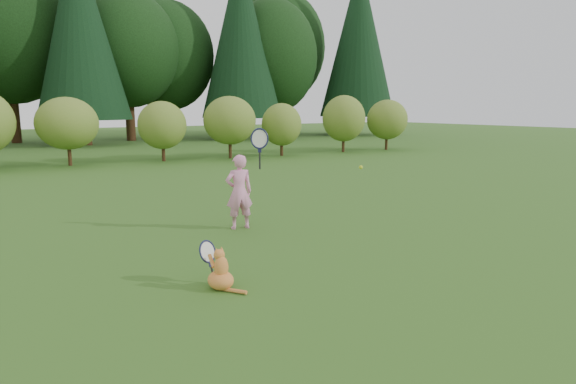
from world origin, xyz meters
TOP-DOWN VIEW (x-y plane):
  - ground at (0.00, 0.00)m, footprint 100.00×100.00m
  - shrub_row at (0.00, 13.00)m, footprint 28.00×3.00m
  - woodland_backdrop at (0.00, 23.00)m, footprint 48.00×10.00m
  - child at (-0.47, 1.37)m, footprint 0.77×0.47m
  - cat at (-2.00, -1.18)m, footprint 0.40×0.74m
  - tennis_ball at (1.35, 0.18)m, footprint 0.07×0.07m

SIDE VIEW (x-z plane):
  - ground at x=0.00m, z-range 0.00..0.00m
  - cat at x=-2.00m, z-range -0.08..0.61m
  - child at x=-0.47m, z-range -0.31..1.73m
  - tennis_ball at x=1.35m, z-range 1.10..1.17m
  - shrub_row at x=0.00m, z-range 0.00..2.80m
  - woodland_backdrop at x=0.00m, z-range 0.00..15.00m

